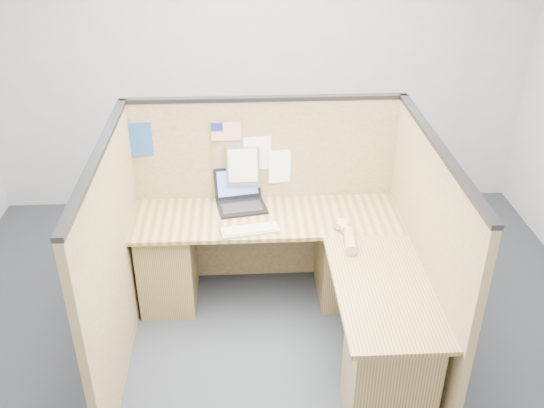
{
  "coord_description": "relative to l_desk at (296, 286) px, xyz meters",
  "views": [
    {
      "loc": [
        -0.17,
        -3.11,
        2.99
      ],
      "look_at": [
        0.03,
        0.5,
        0.93
      ],
      "focal_mm": 40.0,
      "sensor_mm": 36.0,
      "label": 1
    }
  ],
  "objects": [
    {
      "name": "paper_left",
      "position": [
        -0.24,
        0.68,
        0.71
      ],
      "size": [
        0.2,
        0.02,
        0.26
      ],
      "primitive_type": "cube",
      "rotation": [
        0.0,
        0.0,
        0.06
      ],
      "color": "white",
      "rests_on": "cubicle_partitions"
    },
    {
      "name": "american_flag",
      "position": [
        -0.49,
        0.67,
        0.88
      ],
      "size": [
        0.22,
        0.01,
        0.38
      ],
      "color": "olive",
      "rests_on": "cubicle_partitions"
    },
    {
      "name": "file_holder",
      "position": [
        -0.35,
        0.66,
        0.62
      ],
      "size": [
        0.25,
        0.05,
        0.31
      ],
      "color": "slate",
      "rests_on": "cubicle_partitions"
    },
    {
      "name": "wall_back",
      "position": [
        -0.18,
        1.96,
        1.01
      ],
      "size": [
        5.0,
        0.0,
        5.0
      ],
      "primitive_type": "plane",
      "rotation": [
        1.57,
        0.0,
        0.0
      ],
      "color": "#9EA1A4",
      "rests_on": "floor"
    },
    {
      "name": "l_desk",
      "position": [
        0.0,
        0.0,
        0.0
      ],
      "size": [
        1.95,
        1.75,
        0.73
      ],
      "color": "brown",
      "rests_on": "floor"
    },
    {
      "name": "hand_forearm",
      "position": [
        0.35,
        0.05,
        0.38
      ],
      "size": [
        0.11,
        0.4,
        0.08
      ],
      "color": "tan",
      "rests_on": "l_desk"
    },
    {
      "name": "blue_poster",
      "position": [
        -1.06,
        0.68,
        0.84
      ],
      "size": [
        0.19,
        0.03,
        0.26
      ],
      "primitive_type": "cube",
      "rotation": [
        0.0,
        0.0,
        0.12
      ],
      "color": "navy",
      "rests_on": "cubicle_partitions"
    },
    {
      "name": "cubicle_partitions",
      "position": [
        -0.18,
        0.14,
        0.38
      ],
      "size": [
        2.06,
        1.83,
        1.53
      ],
      "color": "brown",
      "rests_on": "floor"
    },
    {
      "name": "laptop",
      "position": [
        -0.36,
        0.59,
        0.4
      ],
      "size": [
        0.39,
        0.39,
        0.25
      ],
      "rotation": [
        0.0,
        0.0,
        0.18
      ],
      "color": "black",
      "rests_on": "l_desk"
    },
    {
      "name": "mouse",
      "position": [
        0.34,
        0.19,
        0.36
      ],
      "size": [
        0.13,
        0.1,
        0.05
      ],
      "primitive_type": "ellipsoid",
      "rotation": [
        0.0,
        0.0,
        0.29
      ],
      "color": "#BBBBC0",
      "rests_on": "l_desk"
    },
    {
      "name": "keyboard",
      "position": [
        -0.31,
        0.19,
        0.35
      ],
      "size": [
        0.42,
        0.21,
        0.03
      ],
      "rotation": [
        0.0,
        0.0,
        0.18
      ],
      "color": "tan",
      "rests_on": "l_desk"
    },
    {
      "name": "floor",
      "position": [
        -0.18,
        -0.29,
        -0.39
      ],
      "size": [
        5.0,
        5.0,
        0.0
      ],
      "primitive_type": "plane",
      "color": "#222630",
      "rests_on": "ground"
    },
    {
      "name": "paper_right",
      "position": [
        -0.05,
        0.68,
        0.6
      ],
      "size": [
        0.21,
        0.03,
        0.27
      ],
      "primitive_type": "cube",
      "rotation": [
        0.0,
        0.0,
        0.13
      ],
      "color": "white",
      "rests_on": "cubicle_partitions"
    }
  ]
}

